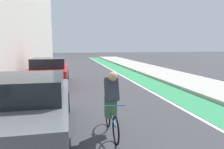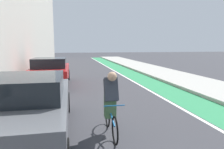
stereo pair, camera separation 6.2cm
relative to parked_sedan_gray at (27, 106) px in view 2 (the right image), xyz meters
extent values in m
plane|color=#38383D|center=(2.74, 7.53, -0.79)|extent=(98.83, 98.83, 0.00)
cube|color=#2D8451|center=(5.74, 9.53, -0.79)|extent=(1.60, 44.92, 0.00)
cube|color=white|center=(4.84, 9.53, -0.79)|extent=(0.12, 44.92, 0.00)
cube|color=#A8A59E|center=(8.13, 9.53, -0.72)|extent=(3.19, 44.92, 0.14)
cube|color=#595B60|center=(0.00, 0.05, -0.11)|extent=(1.92, 4.64, 0.70)
cube|color=black|center=(0.00, -0.18, 0.47)|extent=(1.68, 1.95, 0.55)
cylinder|color=black|center=(-0.85, 1.82, -0.46)|extent=(0.22, 0.66, 0.66)
cylinder|color=black|center=(0.88, 1.81, -0.46)|extent=(0.22, 0.66, 0.66)
cube|color=red|center=(0.00, 6.73, -0.11)|extent=(2.00, 4.59, 0.70)
cube|color=black|center=(0.00, 6.50, 0.47)|extent=(1.72, 1.95, 0.55)
cylinder|color=black|center=(-0.84, 8.47, -0.46)|extent=(0.23, 0.66, 0.66)
cylinder|color=black|center=(0.91, 8.44, -0.46)|extent=(0.23, 0.66, 0.66)
cylinder|color=black|center=(-0.91, 5.02, -0.46)|extent=(0.23, 0.66, 0.66)
cylinder|color=black|center=(0.84, 4.98, -0.46)|extent=(0.23, 0.66, 0.66)
torus|color=black|center=(1.96, -0.75, -0.46)|extent=(0.05, 0.65, 0.64)
torus|color=black|center=(1.99, 0.30, -0.46)|extent=(0.05, 0.65, 0.64)
cylinder|color=#1966A5|center=(1.98, -0.22, -0.24)|extent=(0.06, 0.96, 0.33)
cylinder|color=#1966A5|center=(1.98, -0.04, -0.16)|extent=(0.04, 0.12, 0.55)
cylinder|color=#1966A5|center=(1.97, -0.67, 0.09)|extent=(0.48, 0.03, 0.02)
cube|color=#4C7247|center=(1.98, -0.12, -0.09)|extent=(0.28, 0.25, 0.56)
cube|color=#333842|center=(1.97, -0.25, 0.37)|extent=(0.33, 0.41, 0.60)
sphere|color=tan|center=(1.97, -0.40, 0.71)|extent=(0.22, 0.22, 0.22)
cube|color=beige|center=(1.98, -0.12, 0.39)|extent=(0.27, 0.28, 0.39)
camera|label=1|loc=(0.94, -5.08, 1.43)|focal=33.58mm
camera|label=2|loc=(1.00, -5.10, 1.43)|focal=33.58mm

